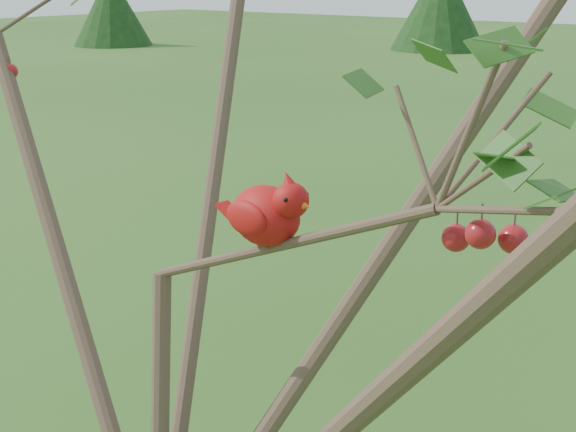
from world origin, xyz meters
name	(u,v)px	position (x,y,z in m)	size (l,w,h in m)	color
crabapple_tree	(134,209)	(0.03, -0.02, 2.12)	(2.35, 2.05, 2.95)	#443025
cardinal	(269,213)	(0.24, 0.08, 2.13)	(0.21, 0.11, 0.15)	red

